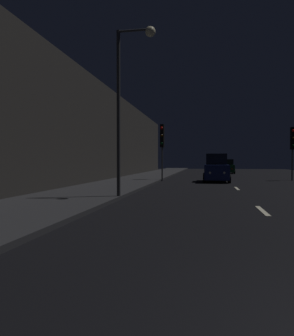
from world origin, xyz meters
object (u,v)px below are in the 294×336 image
object	(u,v)px
traffic_light_far_right	(292,142)
traffic_light_far_left	(162,140)
streetlamp_overhead	(129,87)
car_distant_taillights	(228,167)
car_approaching_headlights	(216,169)

from	to	relation	value
traffic_light_far_right	traffic_light_far_left	bearing A→B (deg)	-79.13
streetlamp_overhead	car_distant_taillights	size ratio (longest dim) A/B	1.97
streetlamp_overhead	car_approaching_headlights	xyz separation A→B (m)	(4.12, 12.90, -3.84)
streetlamp_overhead	car_approaching_headlights	distance (m)	14.08
traffic_light_far_left	streetlamp_overhead	size ratio (longest dim) A/B	0.64
traffic_light_far_left	car_distant_taillights	size ratio (longest dim) A/B	1.25
traffic_light_far_right	traffic_light_far_left	distance (m)	11.17
car_distant_taillights	traffic_light_far_right	bearing A→B (deg)	-163.29
traffic_light_far_right	car_distant_taillights	bearing A→B (deg)	-166.85
car_approaching_headlights	streetlamp_overhead	bearing A→B (deg)	-17.69
traffic_light_far_right	car_approaching_headlights	xyz separation A→B (m)	(-6.44, -2.88, -2.25)
traffic_light_far_right	streetlamp_overhead	size ratio (longest dim) A/B	0.62
traffic_light_far_left	streetlamp_overhead	world-z (taller)	streetlamp_overhead
car_distant_taillights	streetlamp_overhead	bearing A→B (deg)	168.56
traffic_light_far_left	traffic_light_far_right	bearing A→B (deg)	109.97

